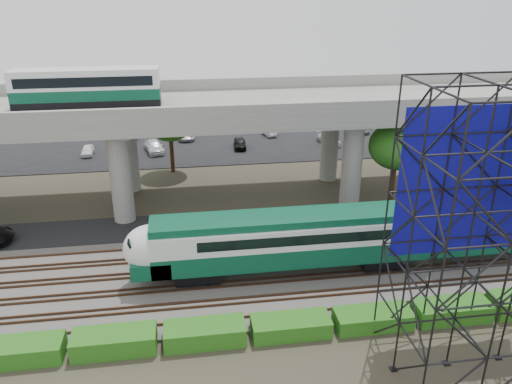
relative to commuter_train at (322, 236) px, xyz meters
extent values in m
plane|color=#474233|center=(-4.48, -2.00, -2.88)|extent=(140.00, 140.00, 0.00)
cube|color=slate|center=(-4.48, 0.00, -2.78)|extent=(90.00, 12.00, 0.20)
cube|color=black|center=(-4.48, 8.50, -2.84)|extent=(90.00, 5.00, 0.08)
cube|color=black|center=(-4.48, 32.00, -2.84)|extent=(90.00, 18.00, 0.08)
cube|color=#455E72|center=(-4.48, 54.00, -2.87)|extent=(140.00, 40.00, 0.03)
cube|color=#472D1E|center=(-4.48, -4.72, -2.60)|extent=(90.00, 0.08, 0.16)
cube|color=#472D1E|center=(-4.48, -3.28, -2.60)|extent=(90.00, 0.08, 0.16)
cube|color=#472D1E|center=(-4.48, -2.72, -2.60)|extent=(90.00, 0.08, 0.16)
cube|color=#472D1E|center=(-4.48, -1.28, -2.60)|extent=(90.00, 0.08, 0.16)
cube|color=#472D1E|center=(-4.48, -0.72, -2.60)|extent=(90.00, 0.08, 0.16)
cube|color=#472D1E|center=(-4.48, 0.72, -2.60)|extent=(90.00, 0.08, 0.16)
cube|color=#472D1E|center=(-4.48, 1.28, -2.60)|extent=(90.00, 0.08, 0.16)
cube|color=#472D1E|center=(-4.48, 2.72, -2.60)|extent=(90.00, 0.08, 0.16)
cube|color=#472D1E|center=(-4.48, 3.28, -2.60)|extent=(90.00, 0.08, 0.16)
cube|color=#472D1E|center=(-4.48, 4.72, -2.60)|extent=(90.00, 0.08, 0.16)
cube|color=black|center=(-8.62, 0.00, -2.07)|extent=(3.00, 2.20, 0.90)
cube|color=black|center=(4.38, 0.00, -2.07)|extent=(3.00, 2.20, 0.90)
cube|color=#0A472F|center=(-2.12, 0.00, -0.92)|extent=(19.00, 3.00, 1.40)
cube|color=silver|center=(-2.12, 0.00, 0.53)|extent=(19.00, 3.00, 1.50)
cube|color=#0A472F|center=(-2.12, 0.00, 1.53)|extent=(19.00, 2.60, 0.50)
cube|color=black|center=(-1.12, 0.00, 0.58)|extent=(15.00, 3.06, 0.70)
ellipsoid|color=silver|center=(-11.62, 0.00, -0.02)|extent=(3.60, 3.00, 3.20)
cube|color=#0A472F|center=(-11.62, 0.00, -1.07)|extent=(2.60, 3.00, 1.10)
cube|color=black|center=(-12.72, 0.00, 0.48)|extent=(0.48, 2.00, 1.09)
cube|color=#0A472F|center=(11.88, 0.00, 0.08)|extent=(8.00, 3.00, 3.40)
cube|color=#9E9B93|center=(-4.48, 14.00, 5.72)|extent=(80.00, 12.00, 1.20)
cube|color=#9E9B93|center=(-4.48, 8.25, 6.87)|extent=(80.00, 0.50, 1.10)
cube|color=#9E9B93|center=(-4.48, 19.75, 6.87)|extent=(80.00, 0.50, 1.10)
cylinder|color=#9E9B93|center=(-14.48, 10.50, 1.12)|extent=(1.80, 1.80, 8.00)
cylinder|color=#9E9B93|center=(-14.48, 17.50, 1.12)|extent=(1.80, 1.80, 8.00)
cube|color=#9E9B93|center=(-14.48, 14.00, 4.82)|extent=(2.40, 9.00, 0.60)
cylinder|color=#9E9B93|center=(5.52, 10.50, 1.12)|extent=(1.80, 1.80, 8.00)
cylinder|color=#9E9B93|center=(5.52, 17.50, 1.12)|extent=(1.80, 1.80, 8.00)
cube|color=#9E9B93|center=(5.52, 14.00, 4.82)|extent=(2.40, 9.00, 0.60)
cylinder|color=#9E9B93|center=(23.52, 17.50, 1.12)|extent=(1.80, 1.80, 8.00)
cube|color=black|center=(-16.86, 14.00, 6.67)|extent=(12.00, 2.50, 0.70)
cube|color=#0A472F|center=(-16.86, 14.00, 7.47)|extent=(12.00, 2.50, 0.90)
cube|color=silver|center=(-16.86, 14.00, 8.57)|extent=(12.00, 2.50, 1.30)
cube|color=black|center=(-16.86, 14.00, 8.62)|extent=(11.00, 2.56, 0.80)
cube|color=silver|center=(-16.86, 14.00, 9.37)|extent=(12.00, 2.40, 0.30)
cube|color=#0D0C87|center=(5.81, -6.95, 6.42)|extent=(8.10, 0.08, 8.25)
cube|color=black|center=(5.81, -10.00, -2.84)|extent=(9.36, 6.36, 0.08)
cube|color=#206116|center=(-18.48, -6.30, -2.33)|extent=(4.60, 1.80, 1.10)
cube|color=#206116|center=(-13.48, -6.30, -2.28)|extent=(4.60, 1.80, 1.20)
cube|color=#206116|center=(-8.48, -6.30, -2.31)|extent=(4.60, 1.80, 1.15)
cube|color=#206116|center=(-3.48, -6.30, -2.37)|extent=(4.60, 1.80, 1.03)
cube|color=#206116|center=(1.52, -6.30, -2.38)|extent=(4.60, 1.80, 1.01)
cube|color=#206116|center=(6.52, -6.30, -2.32)|extent=(4.60, 1.80, 1.12)
cylinder|color=#382314|center=(9.52, 10.50, -0.48)|extent=(0.44, 0.44, 4.80)
ellipsoid|color=#206116|center=(9.52, 10.50, 2.72)|extent=(4.94, 4.94, 4.18)
cylinder|color=#382314|center=(-10.48, 22.00, -0.48)|extent=(0.44, 0.44, 4.80)
ellipsoid|color=#206116|center=(-10.48, 22.00, 2.72)|extent=(4.94, 4.94, 4.18)
imported|color=white|center=(-20.51, 29.00, -2.26)|extent=(1.42, 3.23, 1.08)
imported|color=#B2B3BB|center=(-15.82, 34.00, -2.24)|extent=(2.01, 3.60, 1.12)
imported|color=silver|center=(-12.75, 29.00, -2.14)|extent=(2.84, 4.85, 1.32)
imported|color=#BBBBBB|center=(-8.92, 34.00, -2.20)|extent=(2.31, 4.44, 1.19)
imported|color=black|center=(-2.37, 29.00, -2.18)|extent=(1.70, 3.71, 1.23)
imported|color=#9C9EA4|center=(2.07, 34.00, -2.23)|extent=(1.91, 3.62, 1.13)
imported|color=#BABABA|center=(8.93, 29.00, -2.18)|extent=(2.57, 4.52, 1.23)
imported|color=#A6A7AE|center=(14.41, 34.00, -2.19)|extent=(2.74, 4.67, 1.22)
camera|label=1|loc=(-8.92, -29.44, 16.16)|focal=35.00mm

